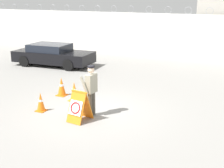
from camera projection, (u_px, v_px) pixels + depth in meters
The scene contains 8 objects.
ground_plane at pixel (93, 111), 11.10m from camera, with size 90.00×90.00×0.00m, color gray.
perimeter_wall at pixel (177, 36), 20.33m from camera, with size 36.00×0.30×3.28m.
barricade_sign at pixel (79, 106), 10.15m from camera, with size 0.64×0.82×1.02m.
security_guard at pixel (91, 88), 10.46m from camera, with size 0.42×0.62×1.75m.
traffic_cone_near at pixel (62, 87), 12.76m from camera, with size 0.40×0.40×0.77m.
traffic_cone_mid at pixel (74, 91), 12.14m from camera, with size 0.40×0.40×0.75m.
traffic_cone_far at pixel (41, 102), 11.05m from camera, with size 0.34×0.34×0.68m.
parked_car_front_coupe at pixel (53, 55), 18.15m from camera, with size 4.77×2.20×1.27m.
Camera 1 is at (5.19, -9.04, 4.00)m, focal length 50.00 mm.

